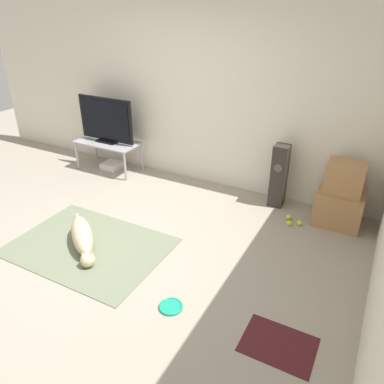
{
  "coord_description": "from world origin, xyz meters",
  "views": [
    {
      "loc": [
        2.37,
        -2.58,
        2.51
      ],
      "look_at": [
        0.52,
        0.88,
        0.45
      ],
      "focal_mm": 35.0,
      "sensor_mm": 36.0,
      "label": 1
    }
  ],
  "objects_px": {
    "dog": "(83,237)",
    "frisbee": "(171,307)",
    "floor_speaker": "(279,176)",
    "tennis_ball_by_boxes": "(289,223)",
    "game_console": "(112,165)",
    "cardboard_box_upper": "(345,178)",
    "tv": "(106,121)",
    "cardboard_box_lower": "(339,207)",
    "tv_stand": "(108,145)",
    "tennis_ball_loose_on_carpet": "(299,223)",
    "tennis_ball_near_speaker": "(289,217)"
  },
  "relations": [
    {
      "from": "tv",
      "to": "tennis_ball_near_speaker",
      "type": "xyz_separation_m",
      "value": [
        2.99,
        -0.18,
        -0.78
      ]
    },
    {
      "from": "cardboard_box_upper",
      "to": "tennis_ball_by_boxes",
      "type": "height_order",
      "value": "cardboard_box_upper"
    },
    {
      "from": "dog",
      "to": "floor_speaker",
      "type": "distance_m",
      "value": 2.56
    },
    {
      "from": "tv_stand",
      "to": "tv",
      "type": "distance_m",
      "value": 0.4
    },
    {
      "from": "cardboard_box_upper",
      "to": "tv_stand",
      "type": "distance_m",
      "value": 3.53
    },
    {
      "from": "cardboard_box_upper",
      "to": "game_console",
      "type": "relative_size",
      "value": 1.5
    },
    {
      "from": "cardboard_box_upper",
      "to": "floor_speaker",
      "type": "distance_m",
      "value": 0.83
    },
    {
      "from": "dog",
      "to": "frisbee",
      "type": "bearing_deg",
      "value": -14.01
    },
    {
      "from": "cardboard_box_lower",
      "to": "tv_stand",
      "type": "xyz_separation_m",
      "value": [
        -3.53,
        -0.03,
        0.2
      ]
    },
    {
      "from": "frisbee",
      "to": "floor_speaker",
      "type": "xyz_separation_m",
      "value": [
        0.28,
        2.3,
        0.41
      ]
    },
    {
      "from": "game_console",
      "to": "dog",
      "type": "bearing_deg",
      "value": -59.33
    },
    {
      "from": "tv_stand",
      "to": "tv",
      "type": "xyz_separation_m",
      "value": [
        -0.0,
        0.0,
        0.4
      ]
    },
    {
      "from": "tennis_ball_near_speaker",
      "to": "tennis_ball_loose_on_carpet",
      "type": "distance_m",
      "value": 0.17
    },
    {
      "from": "tv_stand",
      "to": "frisbee",
      "type": "bearing_deg",
      "value": -41.66
    },
    {
      "from": "floor_speaker",
      "to": "tennis_ball_by_boxes",
      "type": "distance_m",
      "value": 0.66
    },
    {
      "from": "tennis_ball_loose_on_carpet",
      "to": "cardboard_box_upper",
      "type": "bearing_deg",
      "value": 35.78
    },
    {
      "from": "cardboard_box_upper",
      "to": "dog",
      "type": "bearing_deg",
      "value": -142.23
    },
    {
      "from": "tv",
      "to": "game_console",
      "type": "bearing_deg",
      "value": 85.61
    },
    {
      "from": "cardboard_box_upper",
      "to": "tv",
      "type": "relative_size",
      "value": 0.44
    },
    {
      "from": "tv_stand",
      "to": "game_console",
      "type": "height_order",
      "value": "tv_stand"
    },
    {
      "from": "cardboard_box_upper",
      "to": "tennis_ball_by_boxes",
      "type": "bearing_deg",
      "value": -145.53
    },
    {
      "from": "cardboard_box_upper",
      "to": "tennis_ball_loose_on_carpet",
      "type": "relative_size",
      "value": 6.51
    },
    {
      "from": "frisbee",
      "to": "tv_stand",
      "type": "bearing_deg",
      "value": 138.34
    },
    {
      "from": "dog",
      "to": "frisbee",
      "type": "height_order",
      "value": "dog"
    },
    {
      "from": "tv",
      "to": "tv_stand",
      "type": "bearing_deg",
      "value": -90.0
    },
    {
      "from": "tennis_ball_loose_on_carpet",
      "to": "floor_speaker",
      "type": "bearing_deg",
      "value": 137.62
    },
    {
      "from": "tv_stand",
      "to": "tv",
      "type": "bearing_deg",
      "value": 90.0
    },
    {
      "from": "dog",
      "to": "cardboard_box_upper",
      "type": "bearing_deg",
      "value": 37.77
    },
    {
      "from": "tennis_ball_near_speaker",
      "to": "game_console",
      "type": "relative_size",
      "value": 0.23
    },
    {
      "from": "cardboard_box_lower",
      "to": "floor_speaker",
      "type": "relative_size",
      "value": 0.65
    },
    {
      "from": "frisbee",
      "to": "cardboard_box_upper",
      "type": "height_order",
      "value": "cardboard_box_upper"
    },
    {
      "from": "tv",
      "to": "tennis_ball_by_boxes",
      "type": "height_order",
      "value": "tv"
    },
    {
      "from": "frisbee",
      "to": "tv_stand",
      "type": "height_order",
      "value": "tv_stand"
    },
    {
      "from": "dog",
      "to": "tennis_ball_by_boxes",
      "type": "distance_m",
      "value": 2.46
    },
    {
      "from": "cardboard_box_lower",
      "to": "tennis_ball_loose_on_carpet",
      "type": "xyz_separation_m",
      "value": [
        -0.39,
        -0.29,
        -0.18
      ]
    },
    {
      "from": "frisbee",
      "to": "dog",
      "type": "bearing_deg",
      "value": 165.99
    },
    {
      "from": "dog",
      "to": "floor_speaker",
      "type": "xyz_separation_m",
      "value": [
        1.62,
        1.97,
        0.29
      ]
    },
    {
      "from": "floor_speaker",
      "to": "tennis_ball_loose_on_carpet",
      "type": "xyz_separation_m",
      "value": [
        0.41,
        -0.37,
        -0.39
      ]
    },
    {
      "from": "frisbee",
      "to": "cardboard_box_upper",
      "type": "bearing_deg",
      "value": 63.99
    },
    {
      "from": "tennis_ball_by_boxes",
      "to": "tennis_ball_near_speaker",
      "type": "relative_size",
      "value": 1.0
    },
    {
      "from": "frisbee",
      "to": "floor_speaker",
      "type": "bearing_deg",
      "value": 83.13
    },
    {
      "from": "cardboard_box_upper",
      "to": "tennis_ball_by_boxes",
      "type": "xyz_separation_m",
      "value": [
        -0.5,
        -0.34,
        -0.58
      ]
    },
    {
      "from": "cardboard_box_upper",
      "to": "tv_stand",
      "type": "xyz_separation_m",
      "value": [
        -3.53,
        -0.02,
        -0.2
      ]
    },
    {
      "from": "frisbee",
      "to": "cardboard_box_lower",
      "type": "height_order",
      "value": "cardboard_box_lower"
    },
    {
      "from": "cardboard_box_upper",
      "to": "tennis_ball_by_boxes",
      "type": "relative_size",
      "value": 6.51
    },
    {
      "from": "cardboard_box_lower",
      "to": "tv",
      "type": "bearing_deg",
      "value": -179.56
    },
    {
      "from": "cardboard_box_upper",
      "to": "tv_stand",
      "type": "height_order",
      "value": "cardboard_box_upper"
    },
    {
      "from": "tennis_ball_by_boxes",
      "to": "tennis_ball_near_speaker",
      "type": "distance_m",
      "value": 0.14
    },
    {
      "from": "cardboard_box_upper",
      "to": "floor_speaker",
      "type": "relative_size",
      "value": 0.51
    },
    {
      "from": "frisbee",
      "to": "tennis_ball_by_boxes",
      "type": "relative_size",
      "value": 3.31
    }
  ]
}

